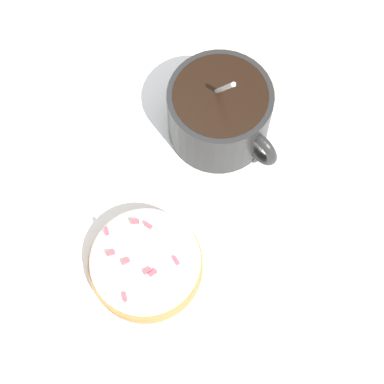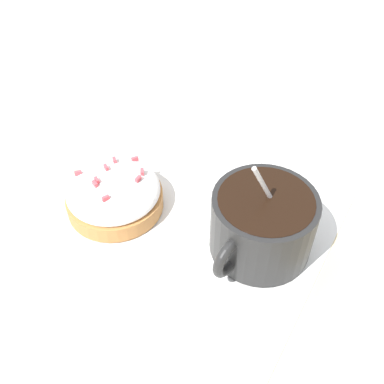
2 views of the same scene
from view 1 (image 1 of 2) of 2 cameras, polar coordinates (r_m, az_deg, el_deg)
name	(u,v)px [view 1 (image 1 of 2)]	position (r m, az deg, el deg)	size (l,w,h in m)	color
ground_plane	(179,195)	(0.59, -1.19, -0.27)	(3.00, 3.00, 0.00)	#C6B793
paper_napkin	(179,194)	(0.58, -1.19, -0.21)	(0.30, 0.28, 0.00)	white
coffee_cup	(218,111)	(0.58, 2.33, 7.22)	(0.09, 0.12, 0.11)	black
frosted_pastry	(145,262)	(0.54, -4.17, -6.26)	(0.10, 0.10, 0.04)	#B2753D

